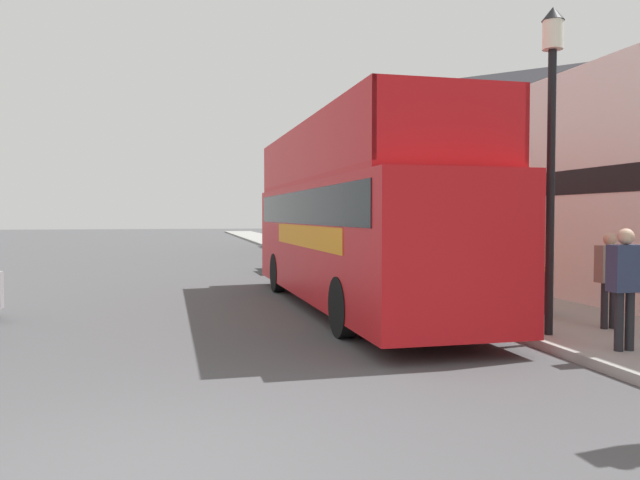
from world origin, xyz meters
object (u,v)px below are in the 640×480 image
at_px(tour_bus, 351,228).
at_px(litter_bin, 537,289).
at_px(pedestrian_second, 625,277).
at_px(pedestrian_third, 609,271).
at_px(lamp_post_nearest, 552,113).
at_px(lamp_post_second, 372,162).
at_px(parked_car_ahead_of_bus, 300,254).

bearing_deg(tour_bus, litter_bin, -39.74).
relative_size(tour_bus, pedestrian_second, 6.23).
height_order(pedestrian_second, pedestrian_third, pedestrian_second).
distance_m(lamp_post_nearest, lamp_post_second, 9.77).
distance_m(tour_bus, litter_bin, 4.14).
relative_size(pedestrian_second, lamp_post_second, 0.33).
xyz_separation_m(pedestrian_third, lamp_post_second, (-1.20, 9.52, 2.60)).
xyz_separation_m(lamp_post_nearest, lamp_post_second, (0.09, 9.77, 0.03)).
height_order(pedestrian_second, lamp_post_nearest, lamp_post_nearest).
bearing_deg(litter_bin, pedestrian_second, -101.67).
distance_m(pedestrian_second, lamp_post_second, 11.37).
xyz_separation_m(tour_bus, parked_car_ahead_of_bus, (0.53, 8.88, -1.12)).
distance_m(parked_car_ahead_of_bus, litter_bin, 11.66).
height_order(pedestrian_third, litter_bin, pedestrian_third).
bearing_deg(lamp_post_nearest, litter_bin, 62.56).
xyz_separation_m(tour_bus, pedestrian_third, (3.36, -4.22, -0.66)).
xyz_separation_m(lamp_post_second, litter_bin, (0.94, -7.78, -3.10)).
xyz_separation_m(pedestrian_third, litter_bin, (-0.26, 1.74, -0.50)).
distance_m(tour_bus, lamp_post_nearest, 5.28).
height_order(tour_bus, lamp_post_second, lamp_post_second).
distance_m(parked_car_ahead_of_bus, lamp_post_nearest, 13.78).
distance_m(parked_car_ahead_of_bus, pedestrian_second, 14.80).
bearing_deg(lamp_post_second, litter_bin, -83.10).
bearing_deg(lamp_post_second, tour_bus, -112.15).
xyz_separation_m(parked_car_ahead_of_bus, lamp_post_second, (1.62, -3.59, 3.06)).
distance_m(tour_bus, lamp_post_second, 6.04).
bearing_deg(pedestrian_third, lamp_post_second, 97.21).
xyz_separation_m(parked_car_ahead_of_bus, pedestrian_third, (2.83, -13.11, 0.46)).
distance_m(tour_bus, parked_car_ahead_of_bus, 8.97).
relative_size(parked_car_ahead_of_bus, litter_bin, 4.34).
relative_size(pedestrian_second, pedestrian_third, 1.07).
relative_size(parked_car_ahead_of_bus, pedestrian_third, 2.43).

